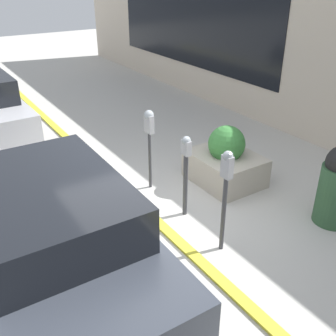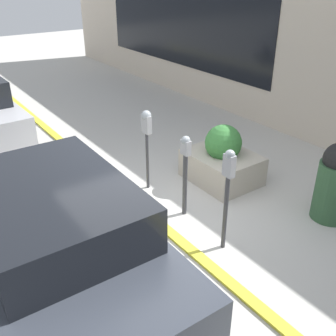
# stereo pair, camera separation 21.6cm
# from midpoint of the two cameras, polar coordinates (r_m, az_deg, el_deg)

# --- Properties ---
(ground_plane) EXTENTS (40.00, 40.00, 0.00)m
(ground_plane) POSITION_cam_midpoint_polar(r_m,az_deg,el_deg) (6.12, 0.12, -7.74)
(ground_plane) COLOR beige
(curb_strip) EXTENTS (24.50, 0.16, 0.04)m
(curb_strip) POSITION_cam_midpoint_polar(r_m,az_deg,el_deg) (6.08, -0.52, -7.82)
(curb_strip) COLOR gold
(curb_strip) RESTS_ON ground_plane
(parking_meter_nearest) EXTENTS (0.16, 0.13, 1.49)m
(parking_meter_nearest) POSITION_cam_midpoint_polar(r_m,az_deg,el_deg) (5.10, 9.59, -2.32)
(parking_meter_nearest) COLOR #38383D
(parking_meter_nearest) RESTS_ON ground_plane
(parking_meter_second) EXTENTS (0.16, 0.13, 1.33)m
(parking_meter_second) POSITION_cam_midpoint_polar(r_m,az_deg,el_deg) (5.87, 3.65, 0.38)
(parking_meter_second) COLOR #38383D
(parking_meter_second) RESTS_ON ground_plane
(parking_meter_middle) EXTENTS (0.19, 0.16, 1.43)m
(parking_meter_middle) POSITION_cam_midpoint_polar(r_m,az_deg,el_deg) (6.55, -1.80, 5.56)
(parking_meter_middle) COLOR #38383D
(parking_meter_middle) RESTS_ON ground_plane
(planter_box) EXTENTS (1.26, 1.03, 1.07)m
(planter_box) POSITION_cam_midpoint_polar(r_m,az_deg,el_deg) (7.12, 9.19, 0.97)
(planter_box) COLOR #B2A899
(planter_box) RESTS_ON ground_plane
(parked_car_middle) EXTENTS (4.37, 1.88, 1.42)m
(parked_car_middle) POSITION_cam_midpoint_polar(r_m,az_deg,el_deg) (4.91, -15.78, -8.28)
(parked_car_middle) COLOR #383D47
(parked_car_middle) RESTS_ON ground_plane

